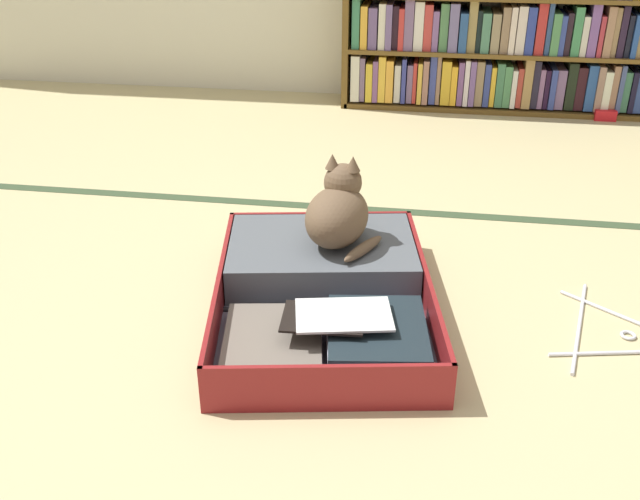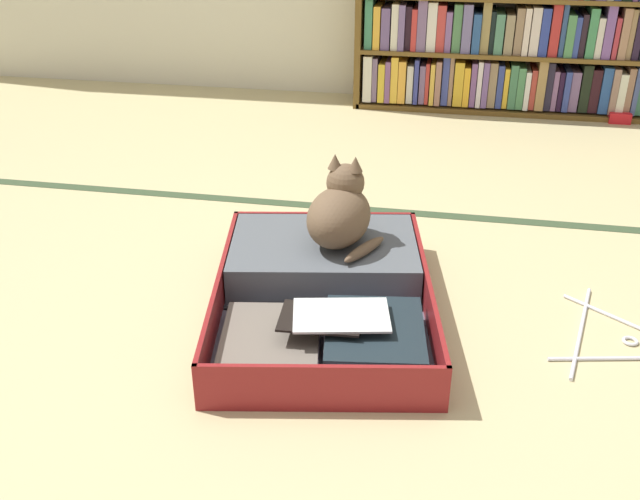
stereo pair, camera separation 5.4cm
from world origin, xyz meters
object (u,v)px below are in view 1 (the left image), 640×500
object	(u,v)px
bookshelf	(503,27)
black_cat	(339,212)
open_suitcase	(325,287)
clothes_hanger	(595,329)
small_red_pouch	(605,114)

from	to	relation	value
bookshelf	black_cat	world-z (taller)	bookshelf
open_suitcase	clothes_hanger	size ratio (longest dim) A/B	2.01
open_suitcase	black_cat	bearing A→B (deg)	82.56
bookshelf	black_cat	xyz separation A→B (m)	(-0.56, -1.82, -0.19)
clothes_hanger	open_suitcase	bearing A→B (deg)	177.77
bookshelf	open_suitcase	xyz separation A→B (m)	(-0.57, -1.97, -0.35)
bookshelf	small_red_pouch	world-z (taller)	bookshelf
open_suitcase	clothes_hanger	world-z (taller)	open_suitcase
open_suitcase	clothes_hanger	distance (m)	0.73
clothes_hanger	small_red_pouch	size ratio (longest dim) A/B	4.43
bookshelf	clothes_hanger	distance (m)	2.04
clothes_hanger	small_red_pouch	xyz separation A→B (m)	(0.37, 1.89, 0.02)
bookshelf	clothes_hanger	size ratio (longest dim) A/B	3.49
bookshelf	black_cat	size ratio (longest dim) A/B	5.53
black_cat	clothes_hanger	distance (m)	0.76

